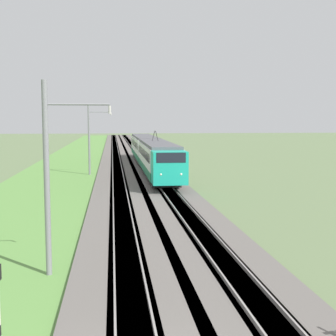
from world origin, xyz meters
The scene contains 8 objects.
ballast_main centered at (50.00, 0.00, 0.15)m, with size 240.00×4.40×0.30m.
ballast_adjacent centered at (50.00, -3.93, 0.15)m, with size 240.00×4.40×0.30m.
track_main centered at (50.00, 0.00, 0.16)m, with size 240.00×1.57×0.45m.
track_adjacent centered at (50.00, -3.93, 0.16)m, with size 240.00×1.57×0.45m.
grass_verge centered at (50.00, 5.66, 0.06)m, with size 240.00×10.81×0.12m.
passenger_train centered at (45.59, -3.93, 2.31)m, with size 39.33×2.88×4.94m.
catenary_mast_near centered at (8.15, 2.97, 3.91)m, with size 0.22×2.56×7.55m.
catenary_mast_mid centered at (41.52, 2.97, 4.05)m, with size 0.22×2.56×7.82m.
Camera 1 is at (-9.80, 0.55, 6.08)m, focal length 50.00 mm.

